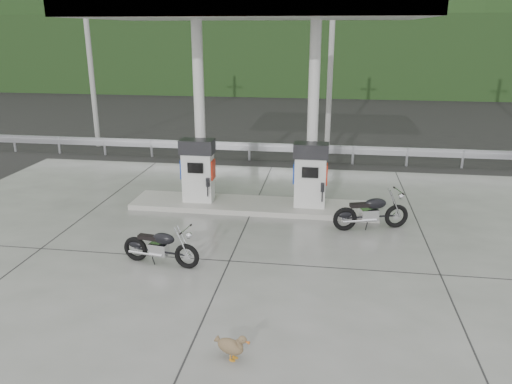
# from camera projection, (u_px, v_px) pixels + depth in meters

# --- Properties ---
(ground) EXTENTS (160.00, 160.00, 0.00)m
(ground) POSITION_uv_depth(u_px,v_px,m) (238.00, 244.00, 11.99)
(ground) COLOR black
(ground) RESTS_ON ground
(forecourt_apron) EXTENTS (18.00, 14.00, 0.02)m
(forecourt_apron) POSITION_uv_depth(u_px,v_px,m) (238.00, 243.00, 11.99)
(forecourt_apron) COLOR slate
(forecourt_apron) RESTS_ON ground
(pump_island) EXTENTS (7.00, 1.40, 0.15)m
(pump_island) POSITION_uv_depth(u_px,v_px,m) (253.00, 205.00, 14.31)
(pump_island) COLOR #99978E
(pump_island) RESTS_ON forecourt_apron
(gas_pump_left) EXTENTS (0.95, 0.55, 1.80)m
(gas_pump_left) POSITION_uv_depth(u_px,v_px,m) (198.00, 171.00, 14.23)
(gas_pump_left) COLOR silver
(gas_pump_left) RESTS_ON pump_island
(gas_pump_right) EXTENTS (0.95, 0.55, 1.80)m
(gas_pump_right) POSITION_uv_depth(u_px,v_px,m) (310.00, 175.00, 13.79)
(gas_pump_right) COLOR silver
(gas_pump_right) RESTS_ON pump_island
(canopy_column_left) EXTENTS (0.30, 0.30, 5.00)m
(canopy_column_left) POSITION_uv_depth(u_px,v_px,m) (200.00, 112.00, 14.11)
(canopy_column_left) COLOR silver
(canopy_column_left) RESTS_ON pump_island
(canopy_column_right) EXTENTS (0.30, 0.30, 5.00)m
(canopy_column_right) POSITION_uv_depth(u_px,v_px,m) (313.00, 115.00, 13.67)
(canopy_column_right) COLOR silver
(canopy_column_right) RESTS_ON pump_island
(canopy_roof) EXTENTS (8.50, 5.00, 0.40)m
(canopy_roof) POSITION_uv_depth(u_px,v_px,m) (253.00, 10.00, 12.68)
(canopy_roof) COLOR silver
(canopy_roof) RESTS_ON canopy_column_left
(guardrail) EXTENTS (26.00, 0.16, 1.42)m
(guardrail) POSITION_uv_depth(u_px,v_px,m) (275.00, 143.00, 19.30)
(guardrail) COLOR #A6A8AE
(guardrail) RESTS_ON ground
(road) EXTENTS (60.00, 7.00, 0.01)m
(road) POSITION_uv_depth(u_px,v_px,m) (283.00, 142.00, 22.81)
(road) COLOR black
(road) RESTS_ON ground
(utility_pole_a) EXTENTS (0.22, 0.22, 8.00)m
(utility_pole_a) POSITION_uv_depth(u_px,v_px,m) (89.00, 52.00, 20.80)
(utility_pole_a) COLOR gray
(utility_pole_a) RESTS_ON ground
(utility_pole_b) EXTENTS (0.22, 0.22, 8.00)m
(utility_pole_b) POSITION_uv_depth(u_px,v_px,m) (331.00, 54.00, 19.41)
(utility_pole_b) COLOR gray
(utility_pole_b) RESTS_ON ground
(tree_band) EXTENTS (80.00, 6.00, 6.00)m
(tree_band) POSITION_uv_depth(u_px,v_px,m) (306.00, 55.00, 39.28)
(tree_band) COLOR black
(tree_band) RESTS_ON ground
(forested_hills) EXTENTS (100.00, 40.00, 140.00)m
(forested_hills) POSITION_uv_depth(u_px,v_px,m) (317.00, 67.00, 68.42)
(forested_hills) COLOR black
(forested_hills) RESTS_ON ground
(motorcycle_left) EXTENTS (1.75, 0.80, 0.80)m
(motorcycle_left) POSITION_uv_depth(u_px,v_px,m) (161.00, 247.00, 10.79)
(motorcycle_left) COLOR black
(motorcycle_left) RESTS_ON forecourt_apron
(motorcycle_right) EXTENTS (1.96, 1.11, 0.89)m
(motorcycle_right) POSITION_uv_depth(u_px,v_px,m) (371.00, 212.00, 12.71)
(motorcycle_right) COLOR black
(motorcycle_right) RESTS_ON forecourt_apron
(duck) EXTENTS (0.58, 0.36, 0.41)m
(duck) POSITION_uv_depth(u_px,v_px,m) (230.00, 347.00, 7.72)
(duck) COLOR brown
(duck) RESTS_ON forecourt_apron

